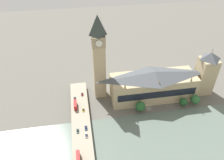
{
  "coord_description": "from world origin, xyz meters",
  "views": [
    {
      "loc": [
        -139.31,
        58.14,
        140.96
      ],
      "look_at": [
        20.94,
        30.86,
        21.48
      ],
      "focal_mm": 35.0,
      "sensor_mm": 36.0,
      "label": 1
    }
  ],
  "objects_px": {
    "car_southbound_extra": "(75,99)",
    "double_decker_bus_lead": "(78,158)",
    "car_northbound_tail": "(86,135)",
    "road_bridge": "(83,150)",
    "victoria_tower": "(206,73)",
    "double_decker_bus_mid": "(75,105)",
    "car_northbound_mid": "(82,94)",
    "car_southbound_mid": "(78,131)",
    "car_northbound_lead": "(83,110)",
    "parliament_hall": "(153,85)",
    "car_southbound_tail": "(86,128)",
    "clock_tower": "(99,57)"
  },
  "relations": [
    {
      "from": "parliament_hall",
      "to": "car_northbound_lead",
      "type": "bearing_deg",
      "value": 101.95
    },
    {
      "from": "car_northbound_tail",
      "to": "road_bridge",
      "type": "bearing_deg",
      "value": 163.32
    },
    {
      "from": "victoria_tower",
      "to": "car_northbound_lead",
      "type": "xyz_separation_m",
      "value": [
        -14.39,
        119.52,
        -15.87
      ]
    },
    {
      "from": "car_northbound_tail",
      "to": "car_southbound_mid",
      "type": "relative_size",
      "value": 0.94
    },
    {
      "from": "car_southbound_mid",
      "to": "car_southbound_extra",
      "type": "distance_m",
      "value": 39.35
    },
    {
      "from": "road_bridge",
      "to": "car_northbound_lead",
      "type": "xyz_separation_m",
      "value": [
        40.41,
        -2.93,
        1.66
      ]
    },
    {
      "from": "car_northbound_lead",
      "to": "car_southbound_extra",
      "type": "distance_m",
      "value": 17.81
    },
    {
      "from": "parliament_hall",
      "to": "double_decker_bus_lead",
      "type": "height_order",
      "value": "parliament_hall"
    },
    {
      "from": "car_northbound_mid",
      "to": "double_decker_bus_lead",
      "type": "bearing_deg",
      "value": 174.58
    },
    {
      "from": "parliament_hall",
      "to": "car_southbound_extra",
      "type": "xyz_separation_m",
      "value": [
        2.07,
        74.64,
        -8.25
      ]
    },
    {
      "from": "car_northbound_lead",
      "to": "car_southbound_extra",
      "type": "relative_size",
      "value": 0.94
    },
    {
      "from": "victoria_tower",
      "to": "car_northbound_tail",
      "type": "height_order",
      "value": "victoria_tower"
    },
    {
      "from": "victoria_tower",
      "to": "car_northbound_lead",
      "type": "bearing_deg",
      "value": 96.87
    },
    {
      "from": "car_southbound_mid",
      "to": "car_southbound_extra",
      "type": "relative_size",
      "value": 1.01
    },
    {
      "from": "clock_tower",
      "to": "car_northbound_tail",
      "type": "height_order",
      "value": "clock_tower"
    },
    {
      "from": "double_decker_bus_mid",
      "to": "car_northbound_mid",
      "type": "bearing_deg",
      "value": -23.4
    },
    {
      "from": "victoria_tower",
      "to": "road_bridge",
      "type": "bearing_deg",
      "value": 114.11
    },
    {
      "from": "parliament_hall",
      "to": "double_decker_bus_mid",
      "type": "height_order",
      "value": "parliament_hall"
    },
    {
      "from": "parliament_hall",
      "to": "car_northbound_tail",
      "type": "bearing_deg",
      "value": 122.69
    },
    {
      "from": "road_bridge",
      "to": "double_decker_bus_lead",
      "type": "xyz_separation_m",
      "value": [
        -9.06,
        3.53,
        3.8
      ]
    },
    {
      "from": "road_bridge",
      "to": "car_southbound_extra",
      "type": "xyz_separation_m",
      "value": [
        56.81,
        4.0,
        1.7
      ]
    },
    {
      "from": "car_northbound_mid",
      "to": "car_southbound_tail",
      "type": "xyz_separation_m",
      "value": [
        -42.54,
        -0.46,
        0.0
      ]
    },
    {
      "from": "parliament_hall",
      "to": "victoria_tower",
      "type": "height_order",
      "value": "victoria_tower"
    },
    {
      "from": "car_northbound_tail",
      "to": "car_southbound_extra",
      "type": "height_order",
      "value": "car_northbound_tail"
    },
    {
      "from": "double_decker_bus_lead",
      "to": "victoria_tower",
      "type": "bearing_deg",
      "value": -63.12
    },
    {
      "from": "parliament_hall",
      "to": "car_southbound_tail",
      "type": "bearing_deg",
      "value": 117.79
    },
    {
      "from": "victoria_tower",
      "to": "car_northbound_mid",
      "type": "relative_size",
      "value": 11.73
    },
    {
      "from": "double_decker_bus_mid",
      "to": "car_southbound_extra",
      "type": "height_order",
      "value": "double_decker_bus_mid"
    },
    {
      "from": "road_bridge",
      "to": "car_southbound_extra",
      "type": "distance_m",
      "value": 56.98
    },
    {
      "from": "car_southbound_mid",
      "to": "car_northbound_tail",
      "type": "bearing_deg",
      "value": -131.9
    },
    {
      "from": "car_northbound_tail",
      "to": "car_southbound_extra",
      "type": "bearing_deg",
      "value": 9.42
    },
    {
      "from": "double_decker_bus_mid",
      "to": "victoria_tower",
      "type": "bearing_deg",
      "value": -86.06
    },
    {
      "from": "double_decker_bus_mid",
      "to": "car_northbound_mid",
      "type": "relative_size",
      "value": 2.54
    },
    {
      "from": "car_southbound_extra",
      "to": "road_bridge",
      "type": "bearing_deg",
      "value": -175.97
    },
    {
      "from": "car_northbound_lead",
      "to": "car_southbound_tail",
      "type": "height_order",
      "value": "car_southbound_tail"
    },
    {
      "from": "car_northbound_mid",
      "to": "car_southbound_extra",
      "type": "bearing_deg",
      "value": 125.73
    },
    {
      "from": "double_decker_bus_lead",
      "to": "car_southbound_tail",
      "type": "distance_m",
      "value": 29.48
    },
    {
      "from": "car_northbound_mid",
      "to": "car_southbound_extra",
      "type": "relative_size",
      "value": 0.95
    },
    {
      "from": "clock_tower",
      "to": "car_southbound_mid",
      "type": "distance_m",
      "value": 66.25
    },
    {
      "from": "road_bridge",
      "to": "car_northbound_tail",
      "type": "height_order",
      "value": "car_northbound_tail"
    },
    {
      "from": "parliament_hall",
      "to": "car_southbound_mid",
      "type": "xyz_separation_m",
      "value": [
        -37.26,
        73.65,
        -8.29
      ]
    },
    {
      "from": "parliament_hall",
      "to": "victoria_tower",
      "type": "relative_size",
      "value": 1.65
    },
    {
      "from": "car_southbound_extra",
      "to": "double_decker_bus_lead",
      "type": "bearing_deg",
      "value": -179.59
    },
    {
      "from": "car_southbound_tail",
      "to": "parliament_hall",
      "type": "bearing_deg",
      "value": -62.21
    },
    {
      "from": "car_northbound_mid",
      "to": "car_southbound_tail",
      "type": "bearing_deg",
      "value": -179.38
    },
    {
      "from": "car_southbound_mid",
      "to": "car_southbound_extra",
      "type": "xyz_separation_m",
      "value": [
        39.33,
        1.0,
        0.04
      ]
    },
    {
      "from": "car_northbound_lead",
      "to": "car_northbound_mid",
      "type": "bearing_deg",
      "value": -0.73
    },
    {
      "from": "car_southbound_tail",
      "to": "car_southbound_extra",
      "type": "relative_size",
      "value": 1.06
    },
    {
      "from": "double_decker_bus_mid",
      "to": "clock_tower",
      "type": "bearing_deg",
      "value": -50.15
    },
    {
      "from": "clock_tower",
      "to": "double_decker_bus_mid",
      "type": "relative_size",
      "value": 7.76
    }
  ]
}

